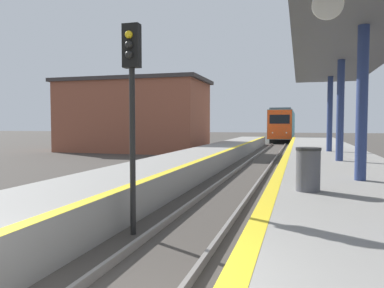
{
  "coord_description": "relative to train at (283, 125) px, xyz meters",
  "views": [
    {
      "loc": [
        2.22,
        -2.96,
        2.35
      ],
      "look_at": [
        -4.63,
        20.86,
        1.01
      ],
      "focal_mm": 35.0,
      "sensor_mm": 36.0,
      "label": 1
    }
  ],
  "objects": [
    {
      "name": "trash_bin",
      "position": [
        2.42,
        -46.01,
        -0.8
      ],
      "size": [
        0.54,
        0.54,
        0.95
      ],
      "color": "#4C4C51",
      "rests_on": "platform_right"
    },
    {
      "name": "station_canopy",
      "position": [
        3.76,
        -41.33,
        2.65
      ],
      "size": [
        3.6,
        21.41,
        4.18
      ],
      "color": "navy",
      "rests_on": "platform_right"
    },
    {
      "name": "signal_near",
      "position": [
        -1.15,
        -47.33,
        0.93
      ],
      "size": [
        0.36,
        0.31,
        4.42
      ],
      "color": "black",
      "rests_on": "ground"
    },
    {
      "name": "station_building",
      "position": [
        -11.5,
        -24.98,
        0.91
      ],
      "size": [
        12.59,
        6.53,
        6.11
      ],
      "color": "brown",
      "rests_on": "ground"
    },
    {
      "name": "train",
      "position": [
        0.0,
        0.0,
        0.0
      ],
      "size": [
        2.84,
        21.26,
        4.25
      ],
      "color": "black",
      "rests_on": "ground"
    }
  ]
}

